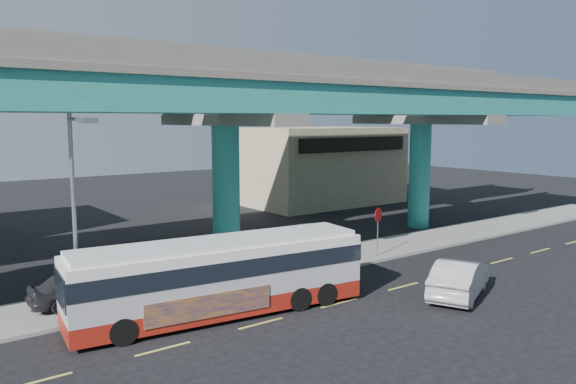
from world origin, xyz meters
TOP-DOWN VIEW (x-y plane):
  - ground at (0.00, 0.00)m, footprint 120.00×120.00m
  - sidewalk at (0.00, 5.50)m, footprint 70.00×4.00m
  - lane_markings at (-0.00, -0.30)m, footprint 58.00×0.12m
  - viaduct at (-0.00, 9.11)m, footprint 52.00×12.40m
  - building_beige at (18.00, 22.98)m, footprint 14.00×10.23m
  - transit_bus at (-4.72, 1.44)m, footprint 12.09×3.94m
  - sedan at (4.86, -2.73)m, footprint 5.61×6.37m
  - parked_car at (-8.88, 5.68)m, footprint 1.72×4.18m
  - street_lamp at (-9.51, 3.44)m, footprint 0.50×2.54m
  - stop_sign at (6.88, 4.18)m, footprint 0.79×0.26m

SIDE VIEW (x-z plane):
  - ground at x=0.00m, z-range 0.00..0.00m
  - lane_markings at x=0.00m, z-range 0.00..0.01m
  - sidewalk at x=0.00m, z-range 0.00..0.15m
  - sedan at x=4.86m, z-range 0.00..1.66m
  - parked_car at x=-8.88m, z-range 0.15..1.57m
  - transit_bus at x=-4.72m, z-range 0.15..3.20m
  - stop_sign at x=6.88m, z-range 0.77..3.49m
  - building_beige at x=18.00m, z-range 0.01..7.01m
  - street_lamp at x=-9.51m, z-range 1.31..9.12m
  - viaduct at x=0.00m, z-range 3.29..14.99m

